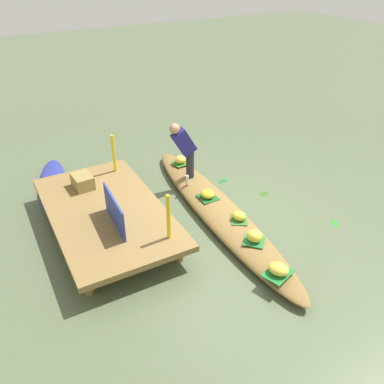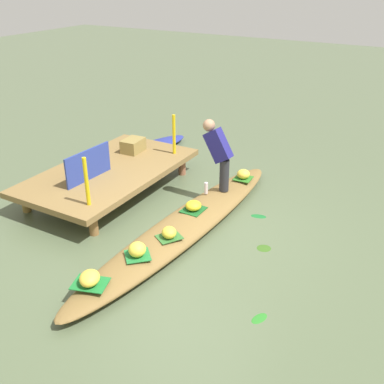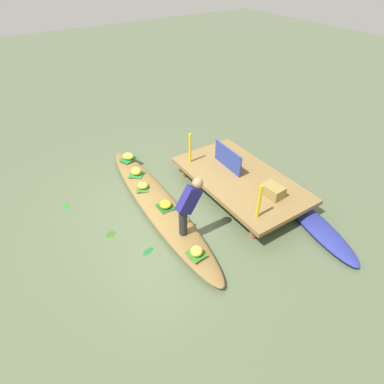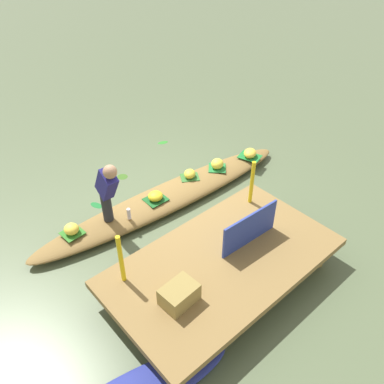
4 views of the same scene
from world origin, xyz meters
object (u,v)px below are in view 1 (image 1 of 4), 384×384
Objects in this scene: vendor_boat at (217,210)px; vendor_person at (184,147)px; banana_bunch_2 at (208,194)px; market_banner at (114,211)px; water_bottle at (187,180)px; moored_boat at (53,185)px; banana_bunch_1 at (255,236)px; banana_bunch_0 at (279,269)px; produce_crate at (83,181)px; banana_bunch_3 at (180,160)px; banana_bunch_4 at (239,216)px.

vendor_person reaches higher than vendor_boat.
market_banner reaches higher than banana_bunch_2.
water_bottle is 1.98m from market_banner.
vendor_person reaches higher than banana_bunch_2.
banana_bunch_1 is (-3.55, -2.37, 0.25)m from moored_boat.
banana_bunch_0 reaches higher than moored_boat.
vendor_boat is 11.55× the size of produce_crate.
vendor_person is 0.64m from water_bottle.
moored_boat is 9.92× the size of banana_bunch_3.
banana_bunch_4 is (-0.86, -0.11, 0.00)m from banana_bunch_2.
banana_bunch_1 is at bearing -10.36° from banana_bunch_0.
vendor_person is at bearing -55.70° from market_banner.
banana_bunch_0 is 1.20× the size of banana_bunch_1.
market_banner is at bearing 97.87° from banana_bunch_2.
vendor_boat is 2.23× the size of moored_boat.
banana_bunch_2 is at bearing -170.04° from water_bottle.
banana_bunch_0 is 0.25× the size of vendor_person.
banana_bunch_0 is 2.82m from water_bottle.
moored_boat is at bearing 48.35° from vendor_boat.
water_bottle reaches higher than banana_bunch_1.
moored_boat is 3.88m from banana_bunch_4.
banana_bunch_1 is 0.25× the size of market_banner.
moored_boat is at bearing 22.61° from produce_crate.
market_banner is 1.40m from produce_crate.
vendor_boat is at bearing -122.70° from moored_boat.
vendor_boat is at bearing -5.33° from banana_bunch_0.
market_banner is (-1.12, 1.82, -0.22)m from vendor_person.
market_banner is (-0.26, 1.85, 0.38)m from banana_bunch_2.
banana_bunch_2 is at bearing 7.03° from banana_bunch_4.
banana_bunch_3 is at bearing -1.82° from vendor_boat.
banana_bunch_4 is at bearing 178.02° from banana_bunch_3.
water_bottle is 0.20× the size of market_banner.
vendor_boat is at bearing -171.45° from water_bottle.
vendor_person is at bearing -97.64° from produce_crate.
vendor_person reaches higher than banana_bunch_4.
banana_bunch_4 is at bearing -10.67° from banana_bunch_0.
banana_bunch_0 is 1.16× the size of banana_bunch_2.
vendor_boat is 0.60m from banana_bunch_4.
water_bottle is (0.91, 0.14, 0.21)m from vendor_boat.
banana_bunch_0 reaches higher than banana_bunch_2.
banana_bunch_3 is 0.86m from vendor_person.
produce_crate is at bearing 82.36° from vendor_person.
vendor_boat is 21.52× the size of banana_bunch_4.
market_banner is at bearing -174.69° from produce_crate.
moored_boat is 11.72× the size of water_bottle.
banana_bunch_4 is at bearing -172.97° from banana_bunch_2.
banana_bunch_2 is 1.31× the size of water_bottle.
banana_bunch_4 is at bearing -171.76° from water_bottle.
banana_bunch_3 is 2.68m from market_banner.
moored_boat is at bearing 56.66° from water_bottle.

